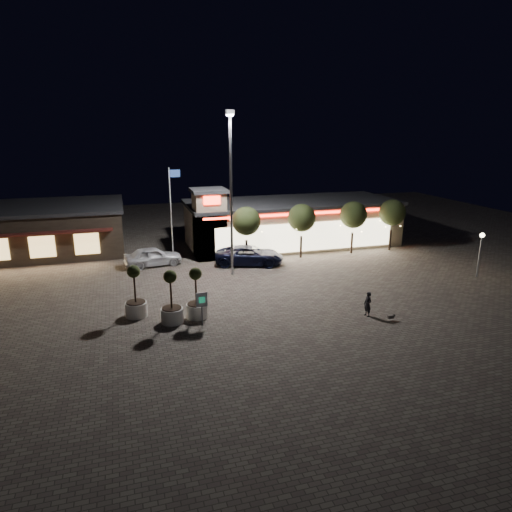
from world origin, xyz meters
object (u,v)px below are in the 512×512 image
object	(u,v)px
pickup_truck	(249,255)
valet_sign	(202,303)
white_sedan	(153,256)
planter_mid	(172,306)
planter_left	(136,301)
pedestrian	(368,304)

from	to	relation	value
pickup_truck	valet_sign	xyz separation A→B (m)	(-6.00, -11.06, 0.62)
pickup_truck	white_sedan	distance (m)	8.04
pickup_truck	planter_mid	bearing A→B (deg)	160.86
valet_sign	planter_left	bearing A→B (deg)	145.55
white_sedan	valet_sign	world-z (taller)	valet_sign
pedestrian	planter_mid	xyz separation A→B (m)	(-11.54, 2.49, 0.23)
pickup_truck	planter_left	distance (m)	12.89
pedestrian	planter_left	size ratio (longest dim) A/B	0.48
valet_sign	white_sedan	bearing A→B (deg)	97.87
white_sedan	planter_left	size ratio (longest dim) A/B	1.45
white_sedan	planter_mid	distance (m)	12.09
planter_left	valet_sign	world-z (taller)	planter_left
white_sedan	planter_left	xyz separation A→B (m)	(-1.83, -10.52, 0.20)
white_sedan	valet_sign	bearing A→B (deg)	-179.83
pedestrian	valet_sign	bearing A→B (deg)	-109.72
white_sedan	pedestrian	distance (m)	18.69
planter_mid	valet_sign	size ratio (longest dim) A/B	1.61
white_sedan	planter_left	distance (m)	10.68
planter_left	pedestrian	bearing A→B (deg)	-16.67
planter_mid	valet_sign	world-z (taller)	planter_mid
valet_sign	pedestrian	bearing A→B (deg)	-8.98
planter_left	valet_sign	size ratio (longest dim) A/B	1.61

